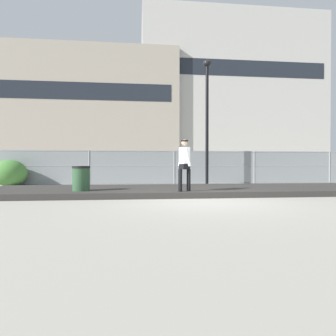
{
  "coord_description": "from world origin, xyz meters",
  "views": [
    {
      "loc": [
        -1.9,
        -7.92,
        1.07
      ],
      "look_at": [
        -0.81,
        2.64,
        0.94
      ],
      "focal_mm": 29.19,
      "sensor_mm": 36.0,
      "label": 1
    }
  ],
  "objects_px": {
    "skateboard": "(184,196)",
    "trash_bin": "(81,181)",
    "parked_car_near": "(131,168)",
    "skater": "(184,163)",
    "street_lamp": "(207,107)",
    "shrub_left": "(9,173)"
  },
  "relations": [
    {
      "from": "skateboard",
      "to": "trash_bin",
      "type": "height_order",
      "value": "trash_bin"
    },
    {
      "from": "street_lamp",
      "to": "shrub_left",
      "type": "relative_size",
      "value": 3.84
    },
    {
      "from": "shrub_left",
      "to": "trash_bin",
      "type": "xyz_separation_m",
      "value": [
        4.54,
        -4.98,
        -0.14
      ]
    },
    {
      "from": "skater",
      "to": "parked_car_near",
      "type": "bearing_deg",
      "value": 102.35
    },
    {
      "from": "parked_car_near",
      "to": "street_lamp",
      "type": "bearing_deg",
      "value": -46.18
    },
    {
      "from": "street_lamp",
      "to": "trash_bin",
      "type": "distance_m",
      "value": 7.97
    },
    {
      "from": "skater",
      "to": "parked_car_near",
      "type": "xyz_separation_m",
      "value": [
        -2.07,
        9.44,
        -0.28
      ]
    },
    {
      "from": "skater",
      "to": "parked_car_near",
      "type": "distance_m",
      "value": 9.67
    },
    {
      "from": "skateboard",
      "to": "trash_bin",
      "type": "relative_size",
      "value": 0.8
    },
    {
      "from": "trash_bin",
      "to": "parked_car_near",
      "type": "bearing_deg",
      "value": 81.36
    },
    {
      "from": "skateboard",
      "to": "street_lamp",
      "type": "bearing_deg",
      "value": 68.42
    },
    {
      "from": "skateboard",
      "to": "shrub_left",
      "type": "xyz_separation_m",
      "value": [
        -7.96,
        5.55,
        0.6
      ]
    },
    {
      "from": "skater",
      "to": "street_lamp",
      "type": "height_order",
      "value": "street_lamp"
    },
    {
      "from": "skateboard",
      "to": "parked_car_near",
      "type": "xyz_separation_m",
      "value": [
        -2.07,
        9.44,
        0.78
      ]
    },
    {
      "from": "skateboard",
      "to": "street_lamp",
      "type": "relative_size",
      "value": 0.13
    },
    {
      "from": "skateboard",
      "to": "trash_bin",
      "type": "bearing_deg",
      "value": 170.52
    },
    {
      "from": "trash_bin",
      "to": "street_lamp",
      "type": "bearing_deg",
      "value": 40.06
    },
    {
      "from": "shrub_left",
      "to": "street_lamp",
      "type": "bearing_deg",
      "value": -2.21
    },
    {
      "from": "skater",
      "to": "parked_car_near",
      "type": "relative_size",
      "value": 0.41
    },
    {
      "from": "parked_car_near",
      "to": "skateboard",
      "type": "bearing_deg",
      "value": -77.65
    },
    {
      "from": "skater",
      "to": "trash_bin",
      "type": "relative_size",
      "value": 1.78
    },
    {
      "from": "parked_car_near",
      "to": "shrub_left",
      "type": "height_order",
      "value": "parked_car_near"
    }
  ]
}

